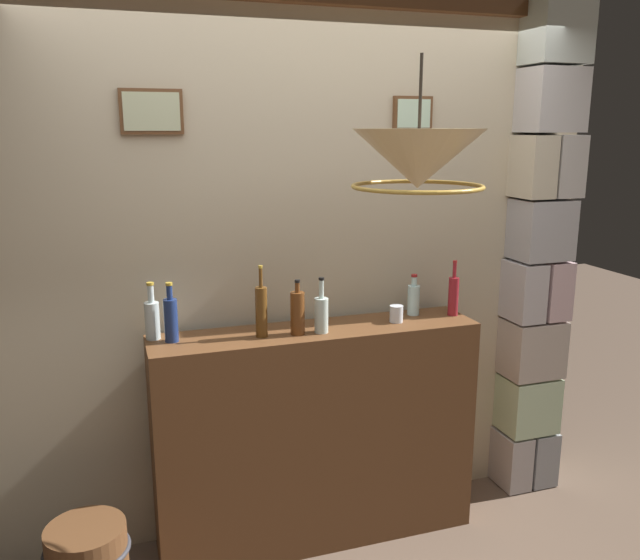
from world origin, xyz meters
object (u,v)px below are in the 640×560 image
liquor_bottle_vodka (171,318)px  liquor_bottle_gin (414,299)px  liquor_bottle_rye (321,313)px  glass_tumbler_rocks (396,314)px  liquor_bottle_brandy (453,295)px  liquor_bottle_whiskey (152,318)px  liquor_bottle_scotch (261,311)px  pendant_lamp (418,161)px  liquor_bottle_vermouth (298,313)px

liquor_bottle_vodka → liquor_bottle_gin: bearing=2.3°
liquor_bottle_rye → glass_tumbler_rocks: liquor_bottle_rye is taller
liquor_bottle_brandy → liquor_bottle_whiskey: 1.48m
liquor_bottle_scotch → glass_tumbler_rocks: (0.68, 0.02, -0.08)m
liquor_bottle_vodka → pendant_lamp: size_ratio=0.55×
liquor_bottle_whiskey → glass_tumbler_rocks: bearing=-5.2°
liquor_bottle_gin → liquor_bottle_whiskey: size_ratio=0.80×
liquor_bottle_vodka → glass_tumbler_rocks: size_ratio=3.30×
pendant_lamp → liquor_bottle_vermouth: bearing=116.4°
liquor_bottle_scotch → pendant_lamp: bearing=-52.9°
liquor_bottle_brandy → pendant_lamp: pendant_lamp is taller
liquor_bottle_whiskey → liquor_bottle_rye: bearing=-11.3°
liquor_bottle_scotch → liquor_bottle_vermouth: (0.17, -0.02, -0.02)m
liquor_bottle_vermouth → liquor_bottle_whiskey: (-0.64, 0.14, -0.01)m
liquor_bottle_vermouth → liquor_bottle_gin: bearing=10.8°
liquor_bottle_scotch → liquor_bottle_rye: 0.28m
liquor_bottle_gin → glass_tumbler_rocks: size_ratio=2.56×
liquor_bottle_brandy → liquor_bottle_scotch: bearing=-178.0°
liquor_bottle_gin → liquor_bottle_brandy: bearing=-21.0°
liquor_bottle_whiskey → glass_tumbler_rocks: (1.15, -0.11, -0.06)m
liquor_bottle_gin → liquor_bottle_vermouth: bearing=-169.2°
glass_tumbler_rocks → liquor_bottle_gin: bearing=33.2°
liquor_bottle_gin → pendant_lamp: (-0.36, -0.71, 0.73)m
liquor_bottle_vermouth → liquor_bottle_rye: bearing=-4.4°
liquor_bottle_vodka → liquor_bottle_vermouth: (0.56, -0.08, -0.00)m
liquor_bottle_vodka → liquor_bottle_rye: liquor_bottle_vodka is taller
liquor_bottle_brandy → liquor_bottle_vermouth: bearing=-176.4°
liquor_bottle_brandy → pendant_lamp: (-0.55, -0.64, 0.71)m
liquor_bottle_whiskey → liquor_bottle_brandy: bearing=-3.4°
liquor_bottle_scotch → liquor_bottle_vodka: bearing=171.7°
liquor_bottle_gin → liquor_bottle_vodka: bearing=-177.7°
liquor_bottle_brandy → pendant_lamp: size_ratio=0.58×
liquor_bottle_scotch → liquor_bottle_vermouth: 0.17m
liquor_bottle_vodka → liquor_bottle_brandy: 1.40m
liquor_bottle_rye → liquor_bottle_whiskey: same height
liquor_bottle_brandy → liquor_bottle_whiskey: bearing=176.6°
liquor_bottle_vodka → liquor_bottle_brandy: (1.40, -0.02, -0.00)m
liquor_bottle_vodka → liquor_bottle_gin: (1.21, 0.05, -0.02)m
liquor_bottle_brandy → liquor_bottle_vodka: bearing=179.1°
liquor_bottle_vodka → pendant_lamp: bearing=-37.8°
liquor_bottle_vermouth → pendant_lamp: 0.96m
liquor_bottle_brandy → liquor_bottle_rye: size_ratio=1.08×
liquor_bottle_vodka → liquor_bottle_scotch: liquor_bottle_scotch is taller
liquor_bottle_gin → liquor_bottle_rye: 0.55m
liquor_bottle_vodka → liquor_bottle_whiskey: liquor_bottle_vodka is taller
liquor_bottle_whiskey → pendant_lamp: size_ratio=0.54×
liquor_bottle_gin → liquor_bottle_vermouth: liquor_bottle_vermouth is taller
liquor_bottle_brandy → liquor_bottle_rye: 0.73m
liquor_bottle_scotch → liquor_bottle_brandy: (1.00, 0.03, -0.02)m
liquor_bottle_brandy → glass_tumbler_rocks: (-0.32, -0.02, -0.06)m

